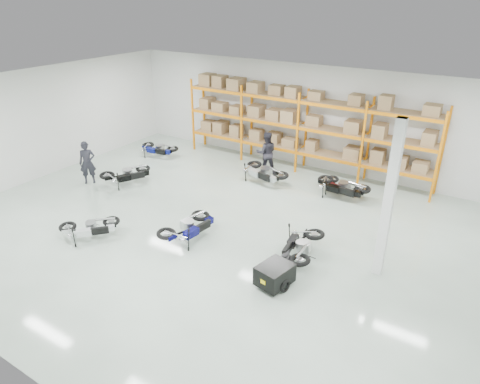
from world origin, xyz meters
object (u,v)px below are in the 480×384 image
Objects in this scene: trailer at (275,275)px; moto_back_b at (263,169)px; moto_silver_left at (89,225)px; person_back at (266,153)px; moto_back_c at (341,184)px; moto_back_d at (343,184)px; moto_back_a at (158,146)px; moto_touring_right at (300,242)px; person_left at (87,163)px; moto_black_far_left at (127,172)px; moto_blue_centre at (189,224)px.

moto_back_b reaches higher than trailer.
moto_back_b reaches higher than moto_silver_left.
person_back reaches higher than trailer.
trailer is at bearing -171.44° from moto_back_c.
moto_back_b is at bearing 116.02° from moto_back_d.
moto_back_d is at bearing -93.70° from moto_back_a.
moto_back_c is (5.74, 7.21, 0.07)m from moto_silver_left.
trailer is (0.00, -1.60, -0.17)m from moto_touring_right.
person_left is at bearing 118.88° from moto_back_c.
moto_touring_right reaches higher than moto_black_far_left.
moto_back_b is (5.76, 0.06, 0.07)m from moto_back_a.
moto_blue_centre is 1.11× the size of moto_back_d.
moto_back_d is (-0.44, 4.82, -0.06)m from moto_touring_right.
moto_touring_right is (8.33, -1.17, 0.01)m from moto_black_far_left.
moto_back_b is (-3.69, 5.92, 0.20)m from trailer.
moto_back_a reaches higher than moto_silver_left.
moto_blue_centre is 6.47m from moto_back_d.
person_left is at bearing 2.25° from moto_silver_left.
moto_back_c is at bearing -22.19° from person_left.
trailer is at bearing -129.05° from moto_silver_left.
trailer is at bearing -129.03° from moto_back_a.
moto_back_b is (-3.69, 4.32, 0.02)m from moto_touring_right.
moto_back_c is (-0.45, 4.66, 0.01)m from moto_touring_right.
moto_back_d is (0.01, 0.16, -0.06)m from moto_back_c.
moto_touring_right is 5.69m from moto_back_b.
moto_silver_left is at bearing -161.63° from moto_back_a.
moto_back_a is at bearing -33.61° from moto_blue_centre.
person_left is (-9.32, -4.38, 0.39)m from moto_back_d.
person_left reaches higher than moto_back_c.
moto_back_b is at bearing -67.74° from moto_silver_left.
moto_back_b is 1.16× the size of moto_back_d.
moto_blue_centre is 1.02× the size of person_left.
moto_black_far_left is at bearing -15.82° from moto_blue_centre.
moto_back_b is at bearing -117.13° from moto_black_far_left.
person_left is at bearing 168.24° from moto_back_a.
moto_back_a is at bearing 38.84° from person_left.
moto_silver_left is 0.92× the size of person_left.
moto_back_d is (3.03, 5.71, -0.05)m from moto_blue_centre.
moto_touring_right is 0.96× the size of moto_back_b.
moto_back_c is at bearing -94.71° from moto_back_a.
moto_blue_centre is 1.12× the size of moto_silver_left.
trailer is at bearing -169.71° from moto_black_far_left.
moto_back_c is (3.02, 5.56, 0.01)m from moto_blue_centre.
moto_touring_right is 10.37m from moto_back_a.
person_back is at bearing -6.08° from person_left.
moto_touring_right is (6.19, 2.55, 0.06)m from moto_silver_left.
moto_black_far_left is 5.61m from moto_back_b.
moto_blue_centre is at bearing -58.54° from person_left.
trailer is 6.28m from moto_back_c.
moto_back_b is at bearing 133.87° from trailer.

